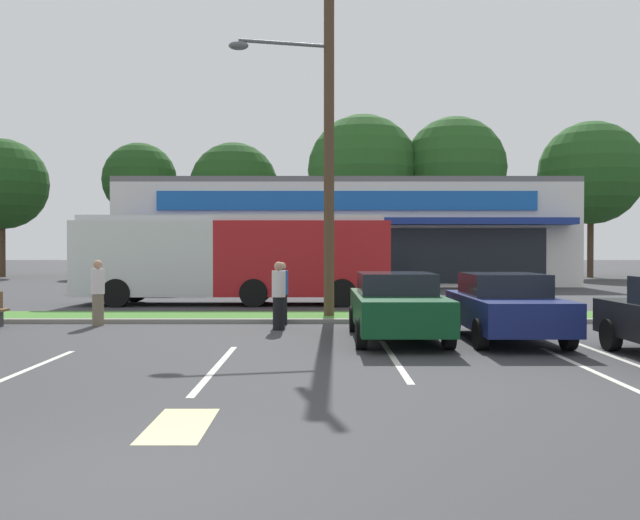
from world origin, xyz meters
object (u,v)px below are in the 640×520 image
(car_1, at_px, (163,278))
(car_4, at_px, (502,306))
(car_2, at_px, (394,305))
(pedestrian_by_pole, at_px, (276,296))
(pedestrian_near_bench, at_px, (279,293))
(pedestrian_mid, at_px, (95,293))
(city_bus, at_px, (230,257))
(utility_pole, at_px, (322,118))

(car_1, height_order, car_4, car_4)
(car_2, bearing_deg, pedestrian_by_pole, -122.90)
(car_2, height_order, pedestrian_near_bench, pedestrian_near_bench)
(car_4, height_order, pedestrian_by_pole, pedestrian_by_pole)
(car_4, xyz_separation_m, pedestrian_mid, (-10.06, 2.95, 0.11))
(city_bus, xyz_separation_m, pedestrian_near_bench, (2.16, -6.68, -0.92))
(city_bus, height_order, car_2, city_bus)
(city_bus, height_order, car_4, city_bus)
(city_bus, distance_m, pedestrian_mid, 7.47)
(pedestrian_near_bench, bearing_deg, pedestrian_by_pole, 161.12)
(utility_pole, bearing_deg, pedestrian_by_pole, -115.48)
(car_1, bearing_deg, pedestrian_by_pole, -66.14)
(utility_pole, height_order, pedestrian_mid, utility_pole)
(utility_pole, relative_size, city_bus, 0.96)
(pedestrian_mid, bearing_deg, city_bus, 72.12)
(car_1, xyz_separation_m, pedestrian_near_bench, (5.87, -12.07, 0.11))
(car_4, xyz_separation_m, pedestrian_by_pole, (-5.18, 1.98, 0.10))
(car_1, bearing_deg, utility_pole, -56.89)
(utility_pole, relative_size, car_4, 2.51)
(utility_pole, relative_size, pedestrian_by_pole, 6.34)
(pedestrian_by_pole, bearing_deg, pedestrian_mid, 51.29)
(pedestrian_mid, bearing_deg, car_2, -16.09)
(car_2, distance_m, pedestrian_near_bench, 4.06)
(car_4, xyz_separation_m, pedestrian_near_bench, (-5.17, 3.16, 0.08))
(city_bus, relative_size, pedestrian_by_pole, 6.61)
(city_bus, distance_m, car_1, 6.62)
(car_2, relative_size, pedestrian_mid, 2.68)
(city_bus, bearing_deg, utility_pole, 121.48)
(car_4, relative_size, pedestrian_near_bench, 2.58)
(utility_pole, bearing_deg, pedestrian_mid, -166.13)
(car_2, xyz_separation_m, pedestrian_near_bench, (-2.76, 2.97, 0.07))
(car_1, relative_size, pedestrian_near_bench, 2.46)
(car_2, bearing_deg, pedestrian_near_bench, -137.13)
(car_1, distance_m, pedestrian_near_bench, 13.43)
(car_4, bearing_deg, city_bus, -143.33)
(city_bus, distance_m, car_2, 10.89)
(utility_pole, xyz_separation_m, city_bus, (-3.33, 5.40, -4.06))
(car_2, relative_size, pedestrian_near_bench, 2.78)
(utility_pole, height_order, pedestrian_by_pole, utility_pole)
(pedestrian_near_bench, xyz_separation_m, pedestrian_by_pole, (-0.01, -1.18, 0.02))
(city_bus, bearing_deg, pedestrian_mid, 68.20)
(utility_pole, bearing_deg, car_2, -69.41)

